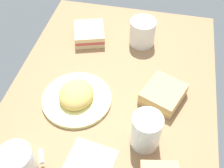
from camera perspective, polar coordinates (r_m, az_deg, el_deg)
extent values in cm
cube|color=#936D47|center=(88.43, 0.00, -1.69)|extent=(90.00, 64.00, 2.00)
cylinder|color=#EAE58C|center=(85.43, -7.20, -3.02)|extent=(21.08, 21.08, 1.20)
ellipsoid|color=#D8B259|center=(83.83, -7.33, -2.16)|extent=(11.38, 10.24, 5.81)
cylinder|color=white|center=(73.18, -18.59, -15.02)|extent=(8.14, 8.14, 9.01)
cylinder|color=brown|center=(69.76, -19.40, -13.56)|extent=(7.16, 7.16, 0.40)
cylinder|color=white|center=(71.94, -14.27, -14.13)|extent=(3.80, 2.76, 1.20)
cylinder|color=white|center=(101.29, 6.23, 10.47)|extent=(9.06, 9.06, 9.39)
cylinder|color=tan|center=(98.74, 6.43, 12.37)|extent=(7.97, 7.97, 0.40)
cylinder|color=white|center=(105.90, 6.65, 12.70)|extent=(1.28, 4.10, 1.20)
cube|color=beige|center=(105.28, -4.60, 9.62)|extent=(14.34, 13.58, 1.60)
cube|color=#C14C4C|center=(104.40, -4.65, 10.22)|extent=(14.34, 13.58, 1.20)
cube|color=beige|center=(103.53, -4.70, 10.82)|extent=(14.34, 13.58, 1.60)
cube|color=tan|center=(86.38, 10.31, -2.59)|extent=(15.14, 14.48, 1.60)
cube|color=#D8B259|center=(85.30, 10.43, -2.01)|extent=(15.14, 14.48, 1.20)
cube|color=tan|center=(84.23, 10.56, -1.41)|extent=(15.14, 14.48, 1.60)
cylinder|color=silver|center=(73.20, 6.97, -9.51)|extent=(7.85, 7.85, 10.94)
cylinder|color=white|center=(74.19, 6.89, -9.98)|extent=(7.07, 7.07, 8.61)
cube|color=white|center=(74.52, -4.67, -15.99)|extent=(13.60, 13.60, 0.30)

